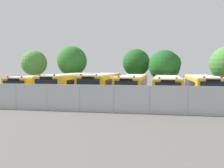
% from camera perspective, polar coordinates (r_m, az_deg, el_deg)
% --- Properties ---
extents(ground_plane, '(160.00, 160.00, 0.00)m').
position_cam_1_polar(ground_plane, '(26.76, 1.20, -3.44)').
color(ground_plane, '#595651').
extents(school_bus_0, '(2.69, 10.63, 2.58)m').
position_cam_1_polar(school_bus_0, '(29.01, -15.68, -0.31)').
color(school_bus_0, '#EAA80C').
rests_on(school_bus_0, ground_plane).
extents(school_bus_1, '(2.69, 11.67, 2.78)m').
position_cam_1_polar(school_bus_1, '(27.64, -9.41, -0.21)').
color(school_bus_1, yellow).
rests_on(school_bus_1, ground_plane).
extents(school_bus_2, '(2.60, 10.61, 2.79)m').
position_cam_1_polar(school_bus_2, '(27.13, -2.34, -0.23)').
color(school_bus_2, '#EAA80C').
rests_on(school_bus_2, ground_plane).
extents(school_bus_3, '(2.52, 10.73, 2.65)m').
position_cam_1_polar(school_bus_3, '(26.44, 4.69, -0.50)').
color(school_bus_3, '#EAA80C').
rests_on(school_bus_3, ground_plane).
extents(school_bus_4, '(2.76, 10.46, 2.56)m').
position_cam_1_polar(school_bus_4, '(26.24, 12.23, -0.70)').
color(school_bus_4, '#EAA80C').
rests_on(school_bus_4, ground_plane).
extents(school_bus_5, '(2.52, 9.87, 2.65)m').
position_cam_1_polar(school_bus_5, '(26.45, 19.57, -0.70)').
color(school_bus_5, yellow).
rests_on(school_bus_5, ground_plane).
extents(tree_0, '(3.76, 3.76, 5.87)m').
position_cam_1_polar(tree_0, '(39.23, -16.90, 4.59)').
color(tree_0, '#4C3823').
rests_on(tree_0, ground_plane).
extents(tree_1, '(4.20, 4.20, 6.34)m').
position_cam_1_polar(tree_1, '(36.55, -9.10, 5.22)').
color(tree_1, '#4C3823').
rests_on(tree_1, ground_plane).
extents(tree_2, '(3.87, 3.87, 5.94)m').
position_cam_1_polar(tree_2, '(36.20, 5.55, 4.80)').
color(tree_2, '#4C3823').
rests_on(tree_2, ground_plane).
extents(tree_3, '(4.15, 4.10, 5.62)m').
position_cam_1_polar(tree_3, '(33.82, 11.94, 4.14)').
color(tree_3, '#4C3823').
rests_on(tree_3, ground_plane).
extents(chainlink_fence, '(23.72, 0.07, 2.07)m').
position_cam_1_polar(chainlink_fence, '(19.01, -3.50, -3.14)').
color(chainlink_fence, '#9EA0A3').
rests_on(chainlink_fence, ground_plane).
extents(traffic_cone, '(0.41, 0.41, 0.53)m').
position_cam_1_polar(traffic_cone, '(20.45, 21.99, -5.18)').
color(traffic_cone, '#EA5914').
rests_on(traffic_cone, ground_plane).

